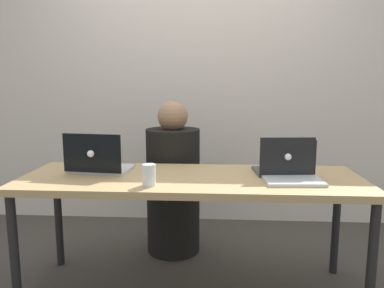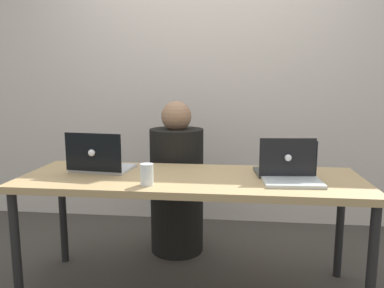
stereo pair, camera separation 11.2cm
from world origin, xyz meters
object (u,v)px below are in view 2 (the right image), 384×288
Objects in this scene: water_glass_left at (147,176)px; laptop_back_right at (284,167)px; person_at_center at (177,186)px; laptop_back_left at (100,163)px; laptop_front_right at (291,173)px.

laptop_back_right is at bearing 20.86° from water_glass_left.
laptop_back_right is (0.71, -0.49, 0.27)m from person_at_center.
laptop_front_right is at bearing -179.61° from laptop_back_left.
laptop_back_left is 1.14× the size of laptop_back_right.
laptop_back_right is 0.80m from water_glass_left.
laptop_front_right is (1.13, -0.13, -0.01)m from laptop_back_left.
laptop_back_left is at bearing 170.28° from laptop_front_right.
person_at_center reaches higher than laptop_front_right.
laptop_front_right is at bearing 11.27° from water_glass_left.
laptop_front_right is at bearing 143.14° from person_at_center.
laptop_front_right is 0.13m from laptop_back_right.
water_glass_left is at bearing 148.89° from laptop_back_left.
laptop_back_left is at bearing 54.52° from person_at_center.
water_glass_left is at bearing 90.58° from person_at_center.
water_glass_left is at bearing 15.63° from laptop_back_right.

